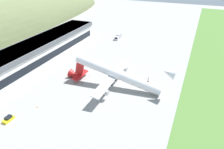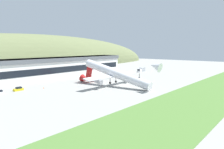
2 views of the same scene
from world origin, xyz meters
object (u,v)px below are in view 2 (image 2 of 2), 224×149
fuel_truck (141,70)px  traffic_cone_0 (43,88)px  cargo_airplane (114,74)px  service_car_0 (18,89)px  terminal_building (57,66)px

fuel_truck → traffic_cone_0: bearing=-179.5°
cargo_airplane → service_car_0: 44.03m
terminal_building → fuel_truck: terminal_building is taller
terminal_building → service_car_0: terminal_building is taller
terminal_building → cargo_airplane: size_ratio=2.16×
terminal_building → traffic_cone_0: bearing=-137.0°
terminal_building → traffic_cone_0: size_ratio=180.14×
cargo_airplane → terminal_building: bearing=89.6°
service_car_0 → fuel_truck: bearing=-1.9°
service_car_0 → traffic_cone_0: 10.67m
cargo_airplane → traffic_cone_0: bearing=140.2°
cargo_airplane → fuel_truck: bearing=20.0°
service_car_0 → fuel_truck: fuel_truck is taller
traffic_cone_0 → terminal_building: bearing=43.0°
service_car_0 → fuel_truck: size_ratio=0.51×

